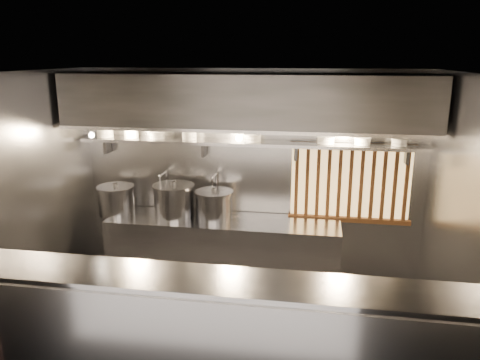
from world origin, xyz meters
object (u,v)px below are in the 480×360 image
(heat_lamp, at_px, (90,130))
(stock_pot_right, at_px, (174,201))
(stock_pot_mid, at_px, (214,205))
(stock_pot_left, at_px, (116,200))
(pendant_bulb, at_px, (239,138))

(heat_lamp, distance_m, stock_pot_right, 1.37)
(stock_pot_mid, bearing_deg, stock_pot_left, -179.25)
(stock_pot_mid, bearing_deg, stock_pot_right, -178.33)
(heat_lamp, bearing_deg, stock_pot_mid, 11.47)
(heat_lamp, relative_size, stock_pot_left, 0.60)
(pendant_bulb, relative_size, stock_pot_left, 0.32)
(pendant_bulb, xyz_separation_m, stock_pot_mid, (-0.32, -0.05, -0.87))
(heat_lamp, xyz_separation_m, stock_pot_right, (0.95, 0.29, -0.95))
(stock_pot_left, xyz_separation_m, stock_pot_right, (0.80, 0.00, 0.03))
(pendant_bulb, bearing_deg, stock_pot_left, -177.69)
(pendant_bulb, distance_m, stock_pot_left, 1.87)
(heat_lamp, xyz_separation_m, stock_pot_mid, (1.48, 0.30, -0.98))
(pendant_bulb, bearing_deg, heat_lamp, -169.00)
(stock_pot_mid, height_order, stock_pot_right, stock_pot_right)
(heat_lamp, relative_size, pendant_bulb, 1.87)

